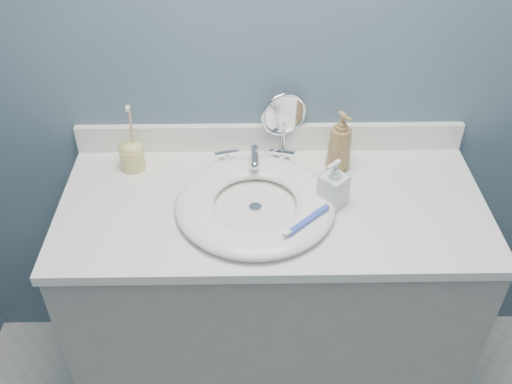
{
  "coord_description": "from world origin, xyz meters",
  "views": [
    {
      "loc": [
        -0.07,
        -0.27,
        1.93
      ],
      "look_at": [
        -0.05,
        0.94,
        0.94
      ],
      "focal_mm": 40.0,
      "sensor_mm": 36.0,
      "label": 1
    }
  ],
  "objects_px": {
    "soap_bottle_clear": "(334,183)",
    "toothbrush_holder": "(132,154)",
    "makeup_mirror": "(284,121)",
    "soap_bottle_amber": "(340,142)"
  },
  "relations": [
    {
      "from": "toothbrush_holder",
      "to": "makeup_mirror",
      "type": "bearing_deg",
      "value": 8.63
    },
    {
      "from": "soap_bottle_amber",
      "to": "toothbrush_holder",
      "type": "relative_size",
      "value": 0.89
    },
    {
      "from": "soap_bottle_amber",
      "to": "soap_bottle_clear",
      "type": "bearing_deg",
      "value": -132.28
    },
    {
      "from": "soap_bottle_clear",
      "to": "toothbrush_holder",
      "type": "bearing_deg",
      "value": -151.13
    },
    {
      "from": "soap_bottle_clear",
      "to": "toothbrush_holder",
      "type": "distance_m",
      "value": 0.62
    },
    {
      "from": "makeup_mirror",
      "to": "soap_bottle_amber",
      "type": "xyz_separation_m",
      "value": [
        0.16,
        -0.08,
        -0.02
      ]
    },
    {
      "from": "soap_bottle_clear",
      "to": "toothbrush_holder",
      "type": "relative_size",
      "value": 0.68
    },
    {
      "from": "makeup_mirror",
      "to": "toothbrush_holder",
      "type": "distance_m",
      "value": 0.47
    },
    {
      "from": "makeup_mirror",
      "to": "soap_bottle_clear",
      "type": "bearing_deg",
      "value": -81.63
    },
    {
      "from": "soap_bottle_amber",
      "to": "toothbrush_holder",
      "type": "bearing_deg",
      "value": 149.09
    }
  ]
}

